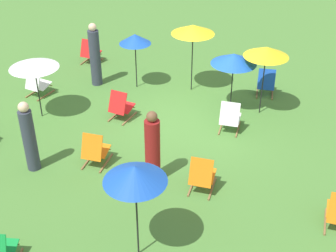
% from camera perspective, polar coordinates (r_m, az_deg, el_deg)
% --- Properties ---
extents(ground_plane, '(40.00, 40.00, 0.00)m').
position_cam_1_polar(ground_plane, '(12.35, 2.04, 0.74)').
color(ground_plane, '#477A33').
extents(deckchair_0, '(0.56, 0.81, 0.83)m').
position_cam_1_polar(deckchair_0, '(13.93, -15.80, 5.03)').
color(deckchair_0, olive).
rests_on(deckchair_0, ground).
extents(deckchair_2, '(0.49, 0.76, 0.83)m').
position_cam_1_polar(deckchair_2, '(15.76, -9.56, 8.94)').
color(deckchair_2, olive).
rests_on(deckchair_2, ground).
extents(deckchair_3, '(0.53, 0.80, 0.83)m').
position_cam_1_polar(deckchair_3, '(12.30, -5.83, 2.43)').
color(deckchair_3, olive).
rests_on(deckchair_3, ground).
extents(deckchair_4, '(0.55, 0.81, 0.83)m').
position_cam_1_polar(deckchair_4, '(11.83, 7.65, 1.06)').
color(deckchair_4, olive).
rests_on(deckchair_4, ground).
extents(deckchair_6, '(0.54, 0.80, 0.83)m').
position_cam_1_polar(deckchair_6, '(9.77, 4.23, -6.08)').
color(deckchair_6, olive).
rests_on(deckchair_6, ground).
extents(deckchair_10, '(0.54, 0.80, 0.83)m').
position_cam_1_polar(deckchair_10, '(10.62, -8.96, -2.98)').
color(deckchair_10, olive).
rests_on(deckchair_10, ground).
extents(deckchair_11, '(0.60, 0.83, 0.83)m').
position_cam_1_polar(deckchair_11, '(13.75, 11.97, 5.21)').
color(deckchair_11, olive).
rests_on(deckchair_11, ground).
extents(umbrella_0, '(0.92, 0.92, 1.66)m').
position_cam_1_polar(umbrella_0, '(13.49, -4.09, 10.64)').
color(umbrella_0, black).
rests_on(umbrella_0, ground).
extents(umbrella_1, '(1.23, 1.23, 2.00)m').
position_cam_1_polar(umbrella_1, '(13.18, 3.10, 11.79)').
color(umbrella_1, black).
rests_on(umbrella_1, ground).
extents(umbrella_2, '(1.06, 1.06, 1.95)m').
position_cam_1_polar(umbrella_2, '(7.46, -4.09, -5.91)').
color(umbrella_2, black).
rests_on(umbrella_2, ground).
extents(umbrella_3, '(1.17, 1.17, 1.91)m').
position_cam_1_polar(umbrella_3, '(12.16, 12.03, 8.93)').
color(umbrella_3, black).
rests_on(umbrella_3, ground).
extents(umbrella_4, '(1.21, 1.21, 1.64)m').
position_cam_1_polar(umbrella_4, '(12.31, 8.12, 8.19)').
color(umbrella_4, black).
rests_on(umbrella_4, ground).
extents(umbrella_5, '(1.27, 1.27, 1.67)m').
position_cam_1_polar(umbrella_5, '(12.31, -16.22, 7.42)').
color(umbrella_5, black).
rests_on(umbrella_5, ground).
extents(person_0, '(0.42, 0.42, 1.70)m').
position_cam_1_polar(person_0, '(10.55, -16.74, -1.40)').
color(person_0, '#333847').
rests_on(person_0, ground).
extents(person_1, '(0.45, 0.45, 1.92)m').
position_cam_1_polar(person_1, '(14.03, -8.98, 8.50)').
color(person_1, '#333847').
rests_on(person_1, ground).
extents(person_2, '(0.46, 0.46, 1.71)m').
position_cam_1_polar(person_2, '(9.78, -1.92, -2.82)').
color(person_2, maroon).
rests_on(person_2, ground).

